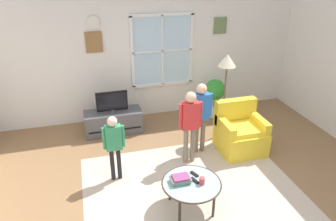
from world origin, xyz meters
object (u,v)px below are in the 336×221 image
Objects in this scene: television at (112,101)px; potted_plant_by_window at (215,93)px; person_red_shirt at (190,120)px; armchair at (240,133)px; tv_stand at (114,122)px; remote_near_books at (195,180)px; coffee_table at (191,184)px; remote_near_cup at (194,174)px; person_green_shirt at (114,141)px; book_stack at (181,179)px; person_blue_shirt at (201,111)px; floor_lamp at (227,69)px; cup at (202,181)px.

television is 2.20m from potted_plant_by_window.
armchair is at bearing 7.71° from person_red_shirt.
remote_near_books is (0.82, -2.41, 0.22)m from tv_stand.
armchair is at bearing 42.03° from coffee_table.
remote_near_cup is 0.11× the size of person_red_shirt.
book_stack is at bearing -48.71° from person_green_shirt.
person_red_shirt is (1.24, 0.14, 0.12)m from person_green_shirt.
remote_near_cup is at bearing 24.21° from book_stack.
person_blue_shirt is at bearing -39.05° from tv_stand.
coffee_table is 0.50× the size of floor_lamp.
book_stack is at bearing -75.27° from television.
tv_stand is at bearing 149.51° from armchair.
armchair is 0.68× the size of person_red_shirt.
book_stack is at bearing -141.93° from armchair.
book_stack is (-1.47, -1.15, 0.15)m from armchair.
remote_near_cup is (0.10, 0.16, 0.04)m from coffee_table.
potted_plant_by_window is (0.81, 1.27, -0.28)m from person_blue_shirt.
book_stack is (0.63, -2.39, 0.26)m from tv_stand.
tv_stand reaches higher than coffee_table.
armchair is at bearing -9.31° from person_blue_shirt.
person_blue_shirt is at bearing 70.25° from cup.
tv_stand is 11.03× the size of cup.
person_green_shirt is at bearing -95.25° from tv_stand.
book_stack is 0.25× the size of person_green_shirt.
armchair reaches higher than tv_stand.
floor_lamp is at bearing 55.55° from remote_near_books.
remote_near_cup is 0.09× the size of floor_lamp.
person_green_shirt reaches higher than remote_near_cup.
book_stack is at bearing -128.88° from floor_lamp.
armchair is 1.11m from person_red_shirt.
person_blue_shirt is (1.38, -1.12, 0.59)m from tv_stand.
tv_stand is at bearing 140.95° from person_blue_shirt.
armchair is 3.24× the size of book_stack.
armchair is 6.21× the size of remote_near_cup.
person_blue_shirt is 0.95m from floor_lamp.
tv_stand is 0.68× the size of floor_lamp.
tv_stand is 2.66m from cup.
television is 2.47m from book_stack.
floor_lamp reaches higher than television.
television is at bearing -175.85° from potted_plant_by_window.
person_green_shirt reaches higher than television.
book_stack is 2.98m from potted_plant_by_window.
floor_lamp reaches higher than cup.
tv_stand is at bearing 104.71° from book_stack.
tv_stand is at bearing 107.41° from coffee_table.
cup is 1.43m from person_green_shirt.
cup is 1.19m from person_red_shirt.
cup is at bearing -116.23° from potted_plant_by_window.
remote_near_books is (-1.28, -1.18, 0.12)m from armchair.
potted_plant_by_window is at bearing 54.51° from person_red_shirt.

